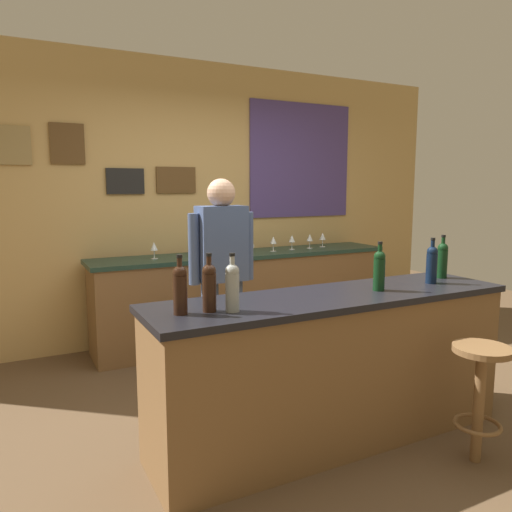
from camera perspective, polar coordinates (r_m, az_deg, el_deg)
name	(u,v)px	position (r m, az deg, el deg)	size (l,w,h in m)	color
ground_plane	(297,412)	(3.59, 4.82, -17.67)	(10.00, 10.00, 0.00)	brown
back_wall	(196,200)	(5.08, -7.00, 6.46)	(6.00, 0.09, 2.80)	tan
bar_counter	(332,367)	(3.10, 8.91, -12.73)	(2.31, 0.60, 0.92)	brown
side_counter	(246,296)	(5.00, -1.23, -4.70)	(3.09, 0.56, 0.90)	brown
bartender	(222,270)	(3.67, -4.00, -1.70)	(0.52, 0.21, 1.62)	#384766
bar_stool	(480,384)	(3.10, 24.73, -13.46)	(0.32, 0.32, 0.68)	brown
wine_bottle_a	(180,288)	(2.48, -8.87, -3.71)	(0.07, 0.07, 0.31)	black
wine_bottle_b	(209,286)	(2.52, -5.49, -3.49)	(0.07, 0.07, 0.31)	black
wine_bottle_c	(232,286)	(2.51, -2.79, -3.49)	(0.07, 0.07, 0.31)	#999E99
wine_bottle_d	(379,269)	(3.11, 14.21, -1.47)	(0.07, 0.07, 0.31)	black
wine_bottle_e	(432,263)	(3.45, 19.86, -0.79)	(0.07, 0.07, 0.31)	black
wine_bottle_f	(442,259)	(3.67, 20.95, -0.32)	(0.07, 0.07, 0.31)	black
wine_glass_a	(154,247)	(4.57, -11.84, 1.04)	(0.07, 0.07, 0.16)	silver
wine_glass_b	(273,241)	(5.00, 2.04, 1.80)	(0.07, 0.07, 0.16)	silver
wine_glass_c	(292,239)	(5.16, 4.22, 1.98)	(0.07, 0.07, 0.16)	silver
wine_glass_d	(310,238)	(5.27, 6.30, 2.09)	(0.07, 0.07, 0.16)	silver
wine_glass_e	(323,237)	(5.42, 7.80, 2.22)	(0.07, 0.07, 0.16)	silver
coffee_mug	(247,247)	(4.98, -1.04, 1.06)	(0.12, 0.08, 0.09)	silver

